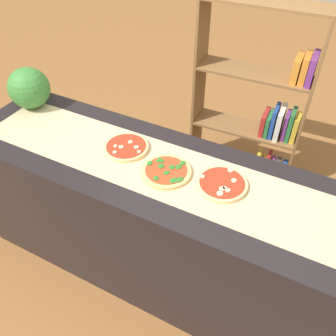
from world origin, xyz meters
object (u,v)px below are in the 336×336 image
object	(u,v)px
pizza_spinach_1	(166,171)
bookshelf	(262,115)
watermelon	(29,88)
pizza_mushroom_0	(126,147)
pizza_mushroom_2	(222,184)

from	to	relation	value
pizza_spinach_1	bookshelf	world-z (taller)	bookshelf
watermelon	pizza_spinach_1	bearing A→B (deg)	-9.42
pizza_spinach_1	pizza_mushroom_0	bearing A→B (deg)	166.21
pizza_mushroom_2	pizza_mushroom_0	bearing A→B (deg)	177.34
pizza_mushroom_0	pizza_mushroom_2	distance (m)	0.58
pizza_spinach_1	watermelon	xyz separation A→B (m)	(-1.07, 0.18, 0.12)
watermelon	bookshelf	size ratio (longest dim) A/B	0.18
bookshelf	pizza_spinach_1	bearing A→B (deg)	-100.04
pizza_mushroom_0	bookshelf	world-z (taller)	bookshelf
pizza_mushroom_0	bookshelf	size ratio (longest dim) A/B	0.17
pizza_spinach_1	bookshelf	distance (m)	1.24
pizza_mushroom_2	watermelon	world-z (taller)	watermelon
pizza_mushroom_0	bookshelf	xyz separation A→B (m)	(0.50, 1.11, -0.29)
watermelon	bookshelf	bearing A→B (deg)	38.24
pizza_mushroom_2	bookshelf	bearing A→B (deg)	93.98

